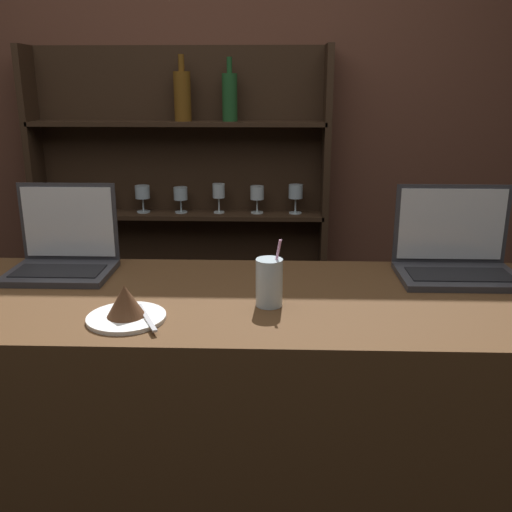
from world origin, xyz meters
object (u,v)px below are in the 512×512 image
at_px(laptop_far, 456,256).
at_px(water_glass, 269,282).
at_px(laptop_near, 64,252).
at_px(cake_plate, 126,307).

distance_m(laptop_far, water_glass, 0.59).
distance_m(laptop_near, laptop_far, 1.14).
bearing_deg(laptop_near, laptop_far, 0.32).
height_order(laptop_near, laptop_far, same).
relative_size(laptop_near, cake_plate, 1.57).
height_order(cake_plate, water_glass, water_glass).
xyz_separation_m(laptop_near, cake_plate, (0.27, -0.35, -0.03)).
bearing_deg(laptop_far, water_glass, -154.65).
xyz_separation_m(laptop_near, water_glass, (0.61, -0.25, 0.00)).
distance_m(laptop_near, water_glass, 0.66).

